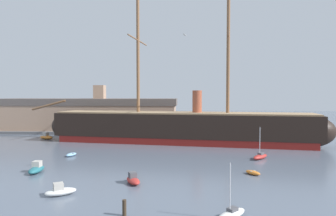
% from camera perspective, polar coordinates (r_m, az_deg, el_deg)
% --- Properties ---
extents(tall_ship, '(73.05, 18.03, 35.25)m').
position_cam_1_polar(tall_ship, '(71.37, 2.58, -3.61)').
color(tall_ship, maroon).
rests_on(tall_ship, ground).
extents(motorboat_foreground_left, '(3.69, 3.04, 1.45)m').
position_cam_1_polar(motorboat_foreground_left, '(37.36, -19.70, -14.54)').
color(motorboat_foreground_left, silver).
rests_on(motorboat_foreground_left, ground).
extents(sailboat_foreground_right, '(3.64, 3.74, 5.22)m').
position_cam_1_polar(sailboat_foreground_right, '(29.80, 11.86, -19.07)').
color(sailboat_foreground_right, silver).
rests_on(sailboat_foreground_right, ground).
extents(motorboat_near_centre, '(2.78, 3.64, 1.42)m').
position_cam_1_polar(motorboat_near_centre, '(39.93, -6.62, -13.32)').
color(motorboat_near_centre, '#B22D28').
rests_on(motorboat_near_centre, ground).
extents(motorboat_mid_left, '(1.89, 4.06, 1.67)m').
position_cam_1_polar(motorboat_mid_left, '(48.84, -23.61, -10.47)').
color(motorboat_mid_left, '#236670').
rests_on(motorboat_mid_left, ground).
extents(dinghy_mid_right, '(2.33, 2.55, 0.57)m').
position_cam_1_polar(dinghy_mid_right, '(45.55, 15.76, -11.68)').
color(dinghy_mid_right, orange).
rests_on(dinghy_mid_right, ground).
extents(dinghy_alongside_bow, '(1.89, 2.81, 0.61)m').
position_cam_1_polar(dinghy_alongside_bow, '(59.35, -17.83, -8.37)').
color(dinghy_alongside_bow, '#7FB2D6').
rests_on(dinghy_alongside_bow, ground).
extents(sailboat_alongside_stern, '(3.85, 4.16, 5.68)m').
position_cam_1_polar(sailboat_alongside_stern, '(56.48, 17.04, -8.73)').
color(sailboat_alongside_stern, '#B22D28').
rests_on(sailboat_alongside_stern, ground).
extents(motorboat_far_left, '(4.50, 3.25, 1.75)m').
position_cam_1_polar(motorboat_far_left, '(83.76, -22.02, -5.07)').
color(motorboat_far_left, orange).
rests_on(motorboat_far_left, ground).
extents(motorboat_far_right, '(4.78, 3.16, 1.86)m').
position_cam_1_polar(motorboat_far_right, '(73.95, 21.84, -6.02)').
color(motorboat_far_right, '#B22D28').
rests_on(motorboat_far_right, ground).
extents(dinghy_distant_centre, '(3.08, 1.67, 0.69)m').
position_cam_1_polar(dinghy_distant_centre, '(84.02, 1.03, -5.05)').
color(dinghy_distant_centre, orange).
rests_on(dinghy_distant_centre, ground).
extents(mooring_piling_left_pair, '(0.38, 0.38, 1.52)m').
position_cam_1_polar(mooring_piling_left_pair, '(30.08, -8.25, -18.17)').
color(mooring_piling_left_pair, '#382B1E').
rests_on(mooring_piling_left_pair, ground).
extents(dockside_warehouse_left, '(59.39, 17.39, 14.36)m').
position_cam_1_polar(dockside_warehouse_left, '(97.17, -14.77, -1.31)').
color(dockside_warehouse_left, '#565659').
rests_on(dockside_warehouse_left, ground).
extents(seagull_in_flight, '(0.52, 1.31, 0.14)m').
position_cam_1_polar(seagull_in_flight, '(42.22, 3.19, 13.62)').
color(seagull_in_flight, silver).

